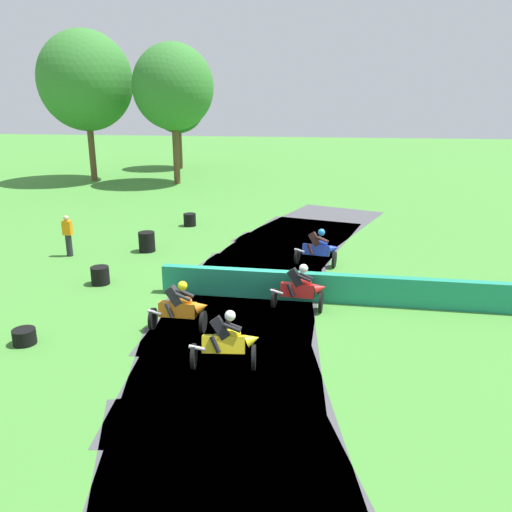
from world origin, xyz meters
TOP-DOWN VIEW (x-y plane):
  - ground_plane at (0.00, 0.00)m, footprint 120.00×120.00m
  - track_asphalt at (0.73, -0.03)m, footprint 8.10×28.77m
  - safety_barrier at (5.54, -0.22)m, footprint 16.53×0.96m
  - motorcycle_lead_blue at (2.19, 3.44)m, footprint 1.71×1.01m
  - motorcycle_chase_red at (1.70, -0.79)m, footprint 1.71×0.84m
  - motorcycle_trailing_orange at (-1.43, -2.63)m, footprint 1.69×0.69m
  - motorcycle_fourth_yellow at (0.15, -4.40)m, footprint 1.68×0.89m
  - tire_stack_near at (-3.99, 8.65)m, footprint 0.59×0.59m
  - tire_stack_mid_a at (-4.68, 4.35)m, footprint 0.65×0.65m
  - tire_stack_mid_b at (-5.04, 0.51)m, footprint 0.60×0.60m
  - tire_stack_far at (-5.21, -3.92)m, footprint 0.58×0.58m
  - track_marshal at (-7.50, 3.37)m, footprint 0.34×0.24m
  - traffic_cone at (5.79, 1.11)m, footprint 0.28×0.28m
  - tree_far_left at (-14.05, 20.82)m, footprint 6.39×6.39m
  - tree_far_right at (-9.53, 27.71)m, footprint 4.42×4.42m
  - tree_mid_rise at (-7.78, 20.36)m, footprint 5.38×5.38m

SIDE VIEW (x-z plane):
  - ground_plane at x=0.00m, z-range 0.00..0.00m
  - track_asphalt at x=0.73m, z-range 0.00..0.01m
  - tire_stack_far at x=-5.21m, z-range 0.00..0.40m
  - traffic_cone at x=5.79m, z-range 0.00..0.44m
  - tire_stack_mid_b at x=-5.04m, z-range 0.00..0.60m
  - tire_stack_near at x=-3.99m, z-range 0.00..0.60m
  - tire_stack_mid_a at x=-4.68m, z-range 0.00..0.80m
  - safety_barrier at x=5.54m, z-range 0.00..0.90m
  - motorcycle_fourth_yellow at x=0.15m, z-range -0.08..1.35m
  - motorcycle_lead_blue at x=2.19m, z-range -0.07..1.36m
  - motorcycle_chase_red at x=1.70m, z-range -0.06..1.37m
  - motorcycle_trailing_orange at x=-1.43m, z-range -0.05..1.37m
  - track_marshal at x=-7.50m, z-range 0.00..1.63m
  - tree_far_right at x=-9.53m, z-range 1.41..8.92m
  - tree_mid_rise at x=-7.78m, z-range 1.79..11.07m
  - tree_far_left at x=-14.05m, z-range 1.73..11.94m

